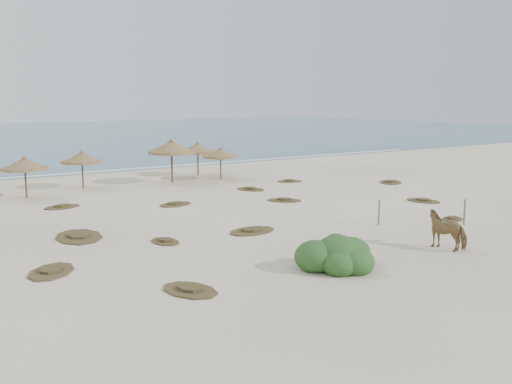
% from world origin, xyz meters
% --- Properties ---
extents(ground, '(160.00, 160.00, 0.00)m').
position_xyz_m(ground, '(0.00, 0.00, 0.00)').
color(ground, beige).
rests_on(ground, ground).
extents(foam_line, '(70.00, 0.60, 0.01)m').
position_xyz_m(foam_line, '(0.00, 26.00, 0.00)').
color(foam_line, silver).
rests_on(foam_line, ground).
extents(palapa_1, '(3.43, 3.43, 2.62)m').
position_xyz_m(palapa_1, '(-8.16, 16.23, 2.04)').
color(palapa_1, '#51392A').
rests_on(palapa_1, ground).
extents(palapa_2, '(3.08, 3.08, 2.59)m').
position_xyz_m(palapa_2, '(-4.12, 18.19, 2.01)').
color(palapa_2, '#51392A').
rests_on(palapa_2, ground).
extents(palapa_3, '(4.52, 4.52, 3.20)m').
position_xyz_m(palapa_3, '(1.90, 17.06, 2.48)').
color(palapa_3, '#51392A').
rests_on(palapa_3, ground).
extents(palapa_4, '(3.02, 3.02, 2.69)m').
position_xyz_m(palapa_4, '(5.27, 19.47, 2.09)').
color(palapa_4, '#51392A').
rests_on(palapa_4, ground).
extents(palapa_5, '(3.29, 3.29, 2.47)m').
position_xyz_m(palapa_5, '(5.60, 16.52, 1.92)').
color(palapa_5, '#51392A').
rests_on(palapa_5, ground).
extents(horse, '(1.17, 1.91, 1.50)m').
position_xyz_m(horse, '(3.26, -5.45, 0.75)').
color(horse, olive).
rests_on(horse, ground).
extents(fence_post_near, '(0.12, 0.12, 1.24)m').
position_xyz_m(fence_post_near, '(7.50, -3.13, 0.62)').
color(fence_post_near, '#716754').
rests_on(fence_post_near, ground).
extents(fence_post_far, '(0.09, 0.09, 1.20)m').
position_xyz_m(fence_post_far, '(4.13, -0.85, 0.60)').
color(fence_post_far, '#716754').
rests_on(fence_post_far, ground).
extents(bush, '(3.06, 2.70, 1.37)m').
position_xyz_m(bush, '(-2.20, -5.01, 0.45)').
color(bush, '#2F5524').
rests_on(bush, ground).
extents(scrub_0, '(2.45, 2.63, 0.16)m').
position_xyz_m(scrub_0, '(-10.82, 0.12, 0.05)').
color(scrub_0, brown).
rests_on(scrub_0, ground).
extents(scrub_1, '(2.37, 3.25, 0.16)m').
position_xyz_m(scrub_1, '(-8.51, 4.61, 0.05)').
color(scrub_1, brown).
rests_on(scrub_1, ground).
extents(scrub_2, '(1.14, 1.65, 0.16)m').
position_xyz_m(scrub_2, '(-5.76, 1.75, 0.05)').
color(scrub_2, brown).
rests_on(scrub_2, ground).
extents(scrub_3, '(2.36, 2.37, 0.16)m').
position_xyz_m(scrub_3, '(4.19, 6.75, 0.05)').
color(scrub_3, brown).
rests_on(scrub_3, ground).
extents(scrub_4, '(1.70, 2.28, 0.16)m').
position_xyz_m(scrub_4, '(10.85, 2.11, 0.05)').
color(scrub_4, brown).
rests_on(scrub_4, ground).
extents(scrub_5, '(2.78, 2.71, 0.16)m').
position_xyz_m(scrub_5, '(14.81, 8.34, 0.05)').
color(scrub_5, brown).
rests_on(scrub_5, ground).
extents(scrub_6, '(2.31, 1.80, 0.16)m').
position_xyz_m(scrub_6, '(-7.23, 11.95, 0.05)').
color(scrub_6, brown).
rests_on(scrub_6, ground).
extents(scrub_7, '(1.91, 2.39, 0.16)m').
position_xyz_m(scrub_7, '(4.79, 11.28, 0.05)').
color(scrub_7, brown).
rests_on(scrub_7, ground).
extents(scrub_9, '(2.58, 1.89, 0.16)m').
position_xyz_m(scrub_9, '(-1.68, 1.33, 0.05)').
color(scrub_9, brown).
rests_on(scrub_9, ground).
extents(scrub_10, '(2.12, 1.87, 0.16)m').
position_xyz_m(scrub_10, '(9.12, 12.72, 0.05)').
color(scrub_10, brown).
rests_on(scrub_10, ground).
extents(scrub_11, '(1.90, 2.37, 0.16)m').
position_xyz_m(scrub_11, '(-7.72, -4.29, 0.05)').
color(scrub_11, brown).
rests_on(scrub_11, ground).
extents(scrub_12, '(1.71, 1.41, 0.16)m').
position_xyz_m(scrub_12, '(7.99, -2.10, 0.05)').
color(scrub_12, brown).
rests_on(scrub_12, ground).
extents(scrub_13, '(2.34, 1.84, 0.16)m').
position_xyz_m(scrub_13, '(-1.69, 9.15, 0.05)').
color(scrub_13, brown).
rests_on(scrub_13, ground).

